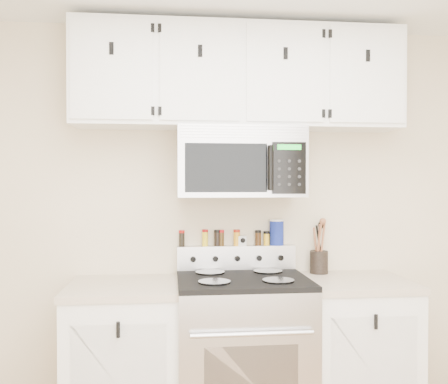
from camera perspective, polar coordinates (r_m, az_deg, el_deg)
name	(u,v)px	position (r m, az deg, el deg)	size (l,w,h in m)	color
back_wall	(236,222)	(3.24, 1.33, -3.44)	(3.50, 0.01, 2.50)	#C3B392
range	(243,355)	(3.09, 2.13, -18.16)	(0.76, 0.65, 1.10)	#B7B7BA
base_cabinet_left	(124,363)	(3.10, -11.35, -18.60)	(0.64, 0.62, 0.92)	white
base_cabinet_right	(354,354)	(3.29, 14.65, -17.48)	(0.64, 0.62, 0.92)	white
microwave	(240,162)	(3.05, 1.81, 3.41)	(0.76, 0.44, 0.42)	#9E9EA3
upper_cabinets	(239,78)	(3.14, 1.74, 12.92)	(2.00, 0.35, 0.62)	white
utensil_crock	(319,260)	(3.30, 10.80, -7.66)	(0.12, 0.12, 0.34)	black
kitchen_timer	(242,241)	(3.23, 2.11, -5.58)	(0.05, 0.04, 0.06)	silver
salt_canister	(277,232)	(3.26, 6.04, -4.58)	(0.09, 0.09, 0.17)	navy
spice_jar_0	(182,238)	(3.19, -4.85, -5.29)	(0.04, 0.04, 0.10)	black
spice_jar_1	(205,238)	(3.20, -2.18, -5.24)	(0.04, 0.04, 0.11)	yellow
spice_jar_2	(217,238)	(3.21, -0.77, -5.26)	(0.04, 0.04, 0.10)	black
spice_jar_3	(221,238)	(3.21, -0.32, -5.25)	(0.04, 0.04, 0.10)	#3E2A0F
spice_jar_4	(237,238)	(3.22, 1.46, -5.23)	(0.04, 0.04, 0.10)	orange
spice_jar_5	(258,238)	(3.24, 3.91, -5.23)	(0.04, 0.04, 0.10)	#3A210E
spice_jar_6	(267,238)	(3.25, 4.88, -5.28)	(0.04, 0.04, 0.09)	yellow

